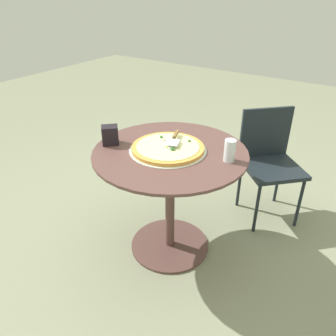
% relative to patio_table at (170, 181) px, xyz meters
% --- Properties ---
extents(ground_plane, '(10.00, 10.00, 0.00)m').
position_rel_patio_table_xyz_m(ground_plane, '(0.00, 0.00, -0.54)').
color(ground_plane, gray).
extents(patio_table, '(0.94, 0.94, 0.75)m').
position_rel_patio_table_xyz_m(patio_table, '(0.00, 0.00, 0.00)').
color(patio_table, brown).
rests_on(patio_table, ground).
extents(pizza_on_tray, '(0.47, 0.47, 0.05)m').
position_rel_patio_table_xyz_m(pizza_on_tray, '(-0.02, 0.00, 0.23)').
color(pizza_on_tray, silver).
rests_on(pizza_on_tray, patio_table).
extents(pizza_server, '(0.12, 0.21, 0.02)m').
position_rel_patio_table_xyz_m(pizza_server, '(-0.02, 0.07, 0.27)').
color(pizza_server, silver).
rests_on(pizza_server, pizza_on_tray).
extents(drinking_cup, '(0.06, 0.06, 0.13)m').
position_rel_patio_table_xyz_m(drinking_cup, '(0.35, 0.08, 0.28)').
color(drinking_cup, white).
rests_on(drinking_cup, patio_table).
extents(napkin_dispenser, '(0.13, 0.13, 0.12)m').
position_rel_patio_table_xyz_m(napkin_dispenser, '(-0.36, -0.12, 0.27)').
color(napkin_dispenser, black).
rests_on(napkin_dispenser, patio_table).
extents(patio_chair_near, '(0.56, 0.56, 0.83)m').
position_rel_patio_table_xyz_m(patio_chair_near, '(0.38, 0.77, -0.05)').
color(patio_chair_near, black).
rests_on(patio_chair_near, ground).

